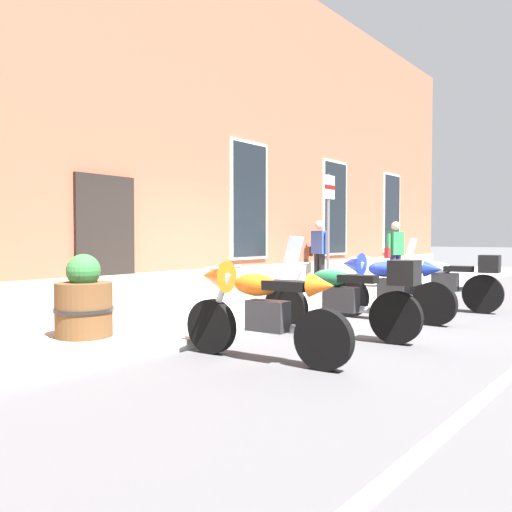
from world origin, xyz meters
TOP-DOWN VIEW (x-y plane):
  - ground_plane at (0.00, 0.00)m, footprint 140.00×140.00m
  - sidewalk at (0.00, 1.38)m, footprint 31.65×2.77m
  - brick_pub_facade at (0.00, 6.51)m, footprint 25.65×7.60m
  - motorcycle_orange_sport at (-2.59, -0.94)m, footprint 0.62×2.01m
  - motorcycle_green_touring at (-0.93, -1.09)m, footprint 0.64×2.20m
  - motorcycle_blue_sport at (0.77, -0.86)m, footprint 0.62×2.07m
  - motorcycle_silver_touring at (2.48, -1.28)m, footprint 0.65×2.03m
  - pedestrian_blue_top at (4.04, 2.33)m, footprint 0.30×0.65m
  - pedestrian_striped_shirt at (4.88, 0.75)m, footprint 0.65×0.30m
  - parking_sign at (1.80, 0.77)m, footprint 0.36×0.07m
  - barrel_planter at (-3.32, 1.11)m, footprint 0.70×0.70m

SIDE VIEW (x-z plane):
  - ground_plane at x=0.00m, z-range 0.00..0.00m
  - sidewalk at x=0.00m, z-range 0.00..0.12m
  - barrel_planter at x=-3.32m, z-range 0.03..1.02m
  - motorcycle_silver_touring at x=2.48m, z-range -0.11..1.19m
  - motorcycle_green_touring at x=-0.93m, z-range -0.11..1.21m
  - motorcycle_blue_sport at x=0.77m, z-range 0.04..1.10m
  - motorcycle_orange_sport at x=-2.59m, z-range 0.05..1.10m
  - pedestrian_striped_shirt at x=4.88m, z-range 0.21..1.77m
  - pedestrian_blue_top at x=4.04m, z-range 0.22..1.81m
  - parking_sign at x=1.80m, z-range 0.48..2.87m
  - brick_pub_facade at x=0.00m, z-range -0.01..7.27m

